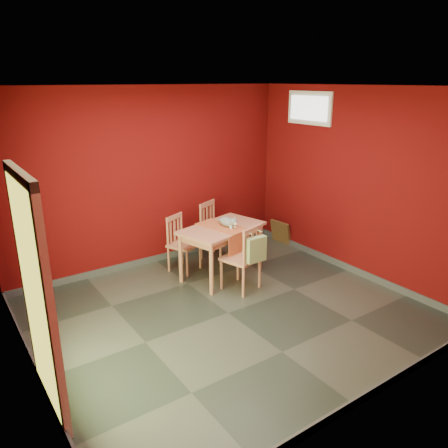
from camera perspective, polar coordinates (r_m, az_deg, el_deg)
ground at (r=5.55m, az=0.54°, el=-11.54°), size 4.50×4.50×0.00m
room_shell at (r=5.53m, az=0.54°, el=-11.09°), size 4.50×4.50×4.50m
doorway at (r=3.93m, az=-23.48°, el=-8.03°), size 0.06×1.01×2.13m
window at (r=7.04m, az=11.08°, el=14.65°), size 0.05×0.90×0.50m
outlet_plate at (r=7.77m, az=1.70°, el=-0.16°), size 0.08×0.02×0.12m
dining_table at (r=6.28m, az=-0.30°, el=-1.18°), size 1.36×0.99×0.76m
table_runner at (r=6.17m, az=0.36°, el=-1.18°), size 0.53×0.83×0.38m
chair_far_left at (r=6.60m, az=-5.53°, el=-2.42°), size 0.52×0.52×0.85m
chair_far_right at (r=7.01m, az=-1.23°, el=-0.77°), size 0.57×0.57×0.92m
chair_near at (r=5.93m, az=2.56°, el=-4.31°), size 0.54×0.54×0.94m
tote_bag at (r=5.73m, az=4.22°, el=-3.32°), size 0.29×0.18×0.41m
cat at (r=6.25m, az=0.43°, el=0.52°), size 0.24×0.39×0.18m
picture_frame at (r=7.78m, az=7.40°, el=-1.04°), size 0.18×0.41×0.40m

